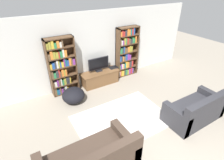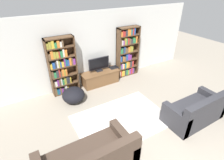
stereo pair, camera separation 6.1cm
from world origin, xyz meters
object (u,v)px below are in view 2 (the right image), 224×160
(tv_stand, at_px, (100,78))
(television, at_px, (99,64))
(couch_right_sofa, at_px, (195,111))
(laptop, at_px, (114,67))
(bookshelf_left, at_px, (61,67))
(beanbag_ottoman, at_px, (73,95))
(bookshelf_right, at_px, (127,53))

(tv_stand, distance_m, television, 0.54)
(couch_right_sofa, bearing_deg, laptop, 103.37)
(bookshelf_left, relative_size, beanbag_ottoman, 2.74)
(beanbag_ottoman, bearing_deg, bookshelf_right, 15.82)
(television, distance_m, laptop, 0.67)
(bookshelf_right, height_order, couch_right_sofa, bookshelf_right)
(laptop, distance_m, couch_right_sofa, 3.24)
(bookshelf_left, relative_size, bookshelf_right, 1.00)
(tv_stand, xyz_separation_m, television, (0.00, 0.07, 0.53))
(bookshelf_right, height_order, laptop, bookshelf_right)
(bookshelf_right, distance_m, television, 1.27)
(television, distance_m, couch_right_sofa, 3.49)
(beanbag_ottoman, bearing_deg, laptop, 18.18)
(television, bearing_deg, beanbag_ottoman, -152.98)
(television, relative_size, laptop, 2.40)
(laptop, distance_m, beanbag_ottoman, 1.99)
(bookshelf_right, relative_size, beanbag_ottoman, 2.74)
(television, bearing_deg, laptop, -2.65)
(tv_stand, height_order, television, television)
(bookshelf_right, xyz_separation_m, beanbag_ottoman, (-2.51, -0.71, -0.72))
(bookshelf_right, bearing_deg, bookshelf_left, 179.96)
(television, relative_size, beanbag_ottoman, 1.12)
(television, bearing_deg, bookshelf_right, 3.21)
(tv_stand, relative_size, beanbag_ottoman, 1.99)
(bookshelf_left, distance_m, laptop, 2.02)
(tv_stand, distance_m, laptop, 0.67)
(bookshelf_left, bearing_deg, tv_stand, -6.07)
(couch_right_sofa, height_order, beanbag_ottoman, couch_right_sofa)
(television, height_order, beanbag_ottoman, television)
(laptop, xyz_separation_m, couch_right_sofa, (0.75, -3.15, -0.22))
(tv_stand, distance_m, beanbag_ottoman, 1.38)
(couch_right_sofa, bearing_deg, television, 113.16)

